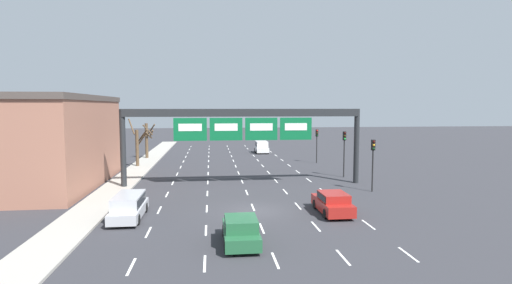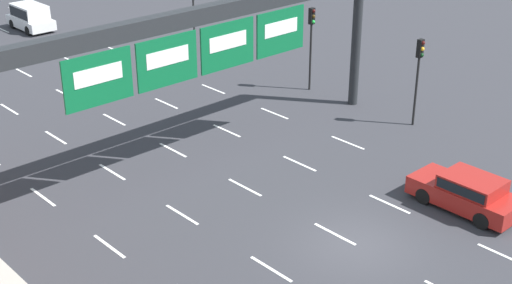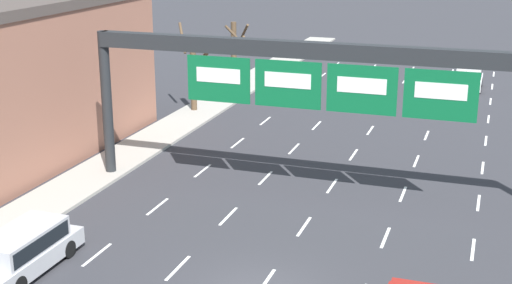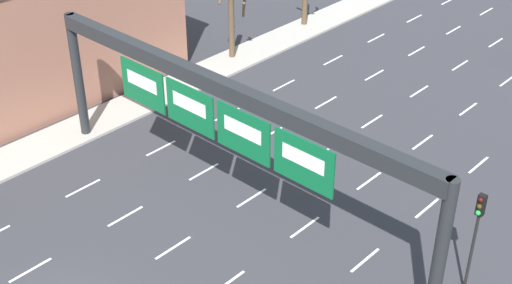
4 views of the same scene
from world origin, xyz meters
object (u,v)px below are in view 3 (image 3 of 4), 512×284
Objects in this scene: sign_gantry at (326,74)px; suv_silver at (23,249)px; suv_white at (469,76)px; tree_bare_second at (194,71)px; tree_bare_closest at (235,51)px.

sign_gantry is 13.92m from suv_silver.
tree_bare_second reaches higher than suv_white.
suv_silver is at bearing -83.53° from tree_bare_closest.
tree_bare_closest is at bearing -162.35° from suv_white.
tree_bare_closest is 7.59m from tree_bare_second.
tree_bare_closest reaches higher than suv_silver.
tree_bare_closest reaches higher than suv_white.
sign_gantry is at bearing -47.20° from tree_bare_second.
sign_gantry is 17.45m from tree_bare_second.
suv_silver is 1.18× the size of suv_white.
tree_bare_second reaches higher than tree_bare_closest.
suv_silver is 23.05m from tree_bare_second.
tree_bare_second is (-3.41, 22.72, 1.82)m from suv_silver.
sign_gantry is at bearing 50.72° from suv_silver.
tree_bare_second is at bearing 132.80° from sign_gantry.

